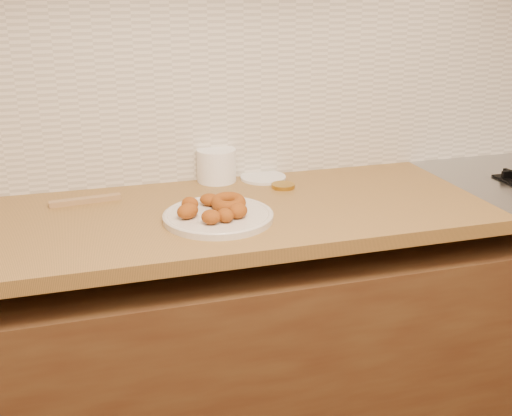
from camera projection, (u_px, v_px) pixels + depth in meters
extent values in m
cube|color=#BDAA8F|center=(276.00, 34.00, 1.88)|extent=(4.00, 0.02, 2.70)
cube|color=brown|center=(303.00, 350.00, 1.94)|extent=(3.60, 0.60, 0.77)
cube|color=olive|center=(79.00, 230.00, 1.60)|extent=(2.30, 0.62, 0.04)
cube|color=silver|center=(277.00, 83.00, 1.93)|extent=(3.60, 0.02, 0.60)
cylinder|color=beige|center=(218.00, 217.00, 1.61)|extent=(0.30, 0.30, 0.02)
torus|color=#9B430C|center=(228.00, 202.00, 1.64)|extent=(0.11, 0.11, 0.04)
ellipsoid|color=#9B430C|center=(190.00, 204.00, 1.62)|extent=(0.06, 0.06, 0.04)
ellipsoid|color=#9B430C|center=(188.00, 211.00, 1.57)|extent=(0.08, 0.08, 0.04)
ellipsoid|color=#9B430C|center=(211.00, 217.00, 1.53)|extent=(0.07, 0.06, 0.04)
ellipsoid|color=#9B430C|center=(225.00, 215.00, 1.54)|extent=(0.06, 0.06, 0.04)
ellipsoid|color=#9B430C|center=(210.00, 200.00, 1.66)|extent=(0.08, 0.07, 0.03)
ellipsoid|color=#9B430C|center=(238.00, 211.00, 1.57)|extent=(0.07, 0.07, 0.04)
cylinder|color=white|center=(216.00, 165.00, 1.92)|extent=(0.14, 0.14, 0.10)
cylinder|color=white|center=(263.00, 177.00, 1.96)|extent=(0.19, 0.19, 0.01)
cylinder|color=#AF862A|center=(283.00, 186.00, 1.87)|extent=(0.09, 0.09, 0.01)
cube|color=#9C774B|center=(85.00, 200.00, 1.74)|extent=(0.20, 0.05, 0.02)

